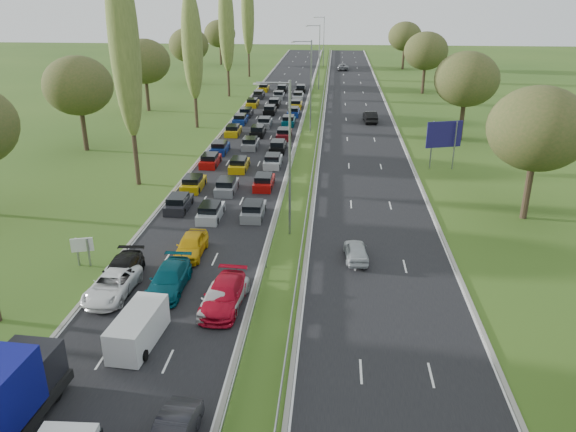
% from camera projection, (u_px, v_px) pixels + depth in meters
% --- Properties ---
extents(ground, '(260.00, 260.00, 0.00)m').
position_uv_depth(ground, '(311.00, 128.00, 78.73)').
color(ground, '#2D5019').
rests_on(ground, ground).
extents(near_carriageway, '(10.50, 215.00, 0.04)m').
position_uv_depth(near_carriageway, '(265.00, 123.00, 81.56)').
color(near_carriageway, black).
rests_on(near_carriageway, ground).
extents(far_carriageway, '(10.50, 215.00, 0.04)m').
position_uv_depth(far_carriageway, '(359.00, 125.00, 80.51)').
color(far_carriageway, black).
rests_on(far_carriageway, ground).
extents(central_reservation, '(2.36, 215.00, 0.32)m').
position_uv_depth(central_reservation, '(312.00, 120.00, 80.83)').
color(central_reservation, gray).
rests_on(central_reservation, ground).
extents(lamp_columns, '(0.18, 140.18, 12.00)m').
position_uv_depth(lamp_columns, '(311.00, 87.00, 74.63)').
color(lamp_columns, gray).
rests_on(lamp_columns, ground).
extents(poplar_row, '(2.80, 127.80, 22.44)m').
position_uv_depth(poplar_row, '(169.00, 42.00, 64.39)').
color(poplar_row, '#2D2116').
rests_on(poplar_row, ground).
extents(woodland_left, '(8.00, 166.00, 11.10)m').
position_uv_depth(woodland_left, '(65.00, 91.00, 61.84)').
color(woodland_left, '#2D2116').
rests_on(woodland_left, ground).
extents(woodland_right, '(8.00, 153.00, 11.10)m').
position_uv_depth(woodland_right, '(482.00, 90.00, 62.02)').
color(woodland_right, '#2D2116').
rests_on(woodland_right, ground).
extents(traffic_queue_fill, '(9.11, 68.51, 0.80)m').
position_uv_depth(traffic_queue_fill, '(261.00, 127.00, 77.10)').
color(traffic_queue_fill, black).
rests_on(traffic_queue_fill, ground).
extents(near_car_2, '(2.57, 5.26, 1.44)m').
position_uv_depth(near_car_2, '(112.00, 285.00, 35.27)').
color(near_car_2, white).
rests_on(near_car_2, near_carriageway).
extents(near_car_3, '(2.43, 5.36, 1.52)m').
position_uv_depth(near_car_3, '(121.00, 272.00, 36.86)').
color(near_car_3, black).
rests_on(near_car_3, near_carriageway).
extents(near_car_7, '(2.17, 5.30, 1.53)m').
position_uv_depth(near_car_7, '(169.00, 279.00, 35.91)').
color(near_car_7, '#054755').
rests_on(near_car_7, near_carriageway).
extents(near_car_8, '(1.87, 4.63, 1.58)m').
position_uv_depth(near_car_8, '(191.00, 245.00, 40.66)').
color(near_car_8, gold).
rests_on(near_car_8, near_carriageway).
extents(near_car_10, '(2.55, 4.85, 1.30)m').
position_uv_depth(near_car_10, '(225.00, 295.00, 34.25)').
color(near_car_10, silver).
rests_on(near_car_10, near_carriageway).
extents(near_car_11, '(2.48, 5.50, 1.56)m').
position_uv_depth(near_car_11, '(224.00, 295.00, 33.98)').
color(near_car_11, '#B70B22').
rests_on(near_car_11, near_carriageway).
extents(near_car_12, '(2.01, 4.51, 1.51)m').
position_uv_depth(near_car_12, '(218.00, 298.00, 33.73)').
color(near_car_12, silver).
rests_on(near_car_12, near_carriageway).
extents(far_car_0, '(1.87, 4.02, 1.33)m').
position_uv_depth(far_car_0, '(356.00, 251.00, 40.03)').
color(far_car_0, '#B7BDC1').
rests_on(far_car_0, far_carriageway).
extents(far_car_1, '(2.05, 4.99, 1.61)m').
position_uv_depth(far_car_1, '(370.00, 117.00, 81.86)').
color(far_car_1, black).
rests_on(far_car_1, far_carriageway).
extents(far_car_2, '(2.64, 5.49, 1.51)m').
position_uv_depth(far_car_2, '(343.00, 67.00, 135.45)').
color(far_car_2, gray).
rests_on(far_car_2, far_carriageway).
extents(white_van_rear, '(1.83, 4.67, 1.88)m').
position_uv_depth(white_van_rear, '(139.00, 326.00, 30.55)').
color(white_van_rear, silver).
rests_on(white_van_rear, near_carriageway).
extents(info_sign, '(1.46, 0.54, 2.10)m').
position_uv_depth(info_sign, '(82.00, 248.00, 38.89)').
color(info_sign, gray).
rests_on(info_sign, ground).
extents(direction_sign, '(3.85, 1.28, 5.20)m').
position_uv_depth(direction_sign, '(444.00, 137.00, 59.39)').
color(direction_sign, gray).
rests_on(direction_sign, ground).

